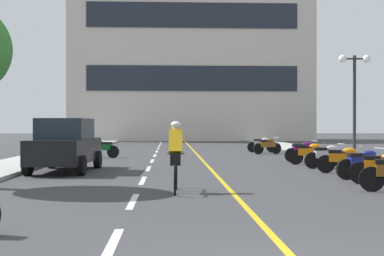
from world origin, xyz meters
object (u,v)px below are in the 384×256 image
(motorcycle_3, at_px, (382,167))
(motorcycle_10, at_px, (268,145))
(motorcycle_4, at_px, (364,163))
(motorcycle_7, at_px, (310,153))
(motorcycle_11, at_px, (262,144))
(motorcycle_6, at_px, (327,156))
(cyclist_rider, at_px, (176,155))
(parked_car_near, at_px, (65,145))
(motorcycle_9, at_px, (102,148))
(motorcycle_8, at_px, (303,151))
(street_lamp_mid, at_px, (355,81))
(motorcycle_5, at_px, (344,159))

(motorcycle_3, bearing_deg, motorcycle_10, 91.25)
(motorcycle_4, xyz_separation_m, motorcycle_7, (-0.10, 5.40, 0.00))
(motorcycle_3, distance_m, motorcycle_11, 16.12)
(motorcycle_6, xyz_separation_m, motorcycle_11, (-0.41, 10.99, 0.00))
(motorcycle_11, bearing_deg, cyclist_rider, -106.77)
(parked_car_near, bearing_deg, motorcycle_9, 87.58)
(motorcycle_11, bearing_deg, motorcycle_6, -87.86)
(motorcycle_4, bearing_deg, motorcycle_11, 91.37)
(motorcycle_8, bearing_deg, motorcycle_6, -90.12)
(parked_car_near, bearing_deg, motorcycle_11, 52.94)
(motorcycle_3, bearing_deg, motorcycle_8, 89.29)
(motorcycle_6, bearing_deg, motorcycle_9, 144.39)
(street_lamp_mid, bearing_deg, motorcycle_3, -105.87)
(street_lamp_mid, bearing_deg, motorcycle_8, -159.99)
(motorcycle_4, relative_size, motorcycle_6, 1.00)
(motorcycle_7, bearing_deg, motorcycle_3, -89.46)
(motorcycle_6, height_order, cyclist_rider, cyclist_rider)
(parked_car_near, relative_size, cyclist_rider, 2.41)
(motorcycle_4, xyz_separation_m, motorcycle_8, (0.07, 7.10, 0.00))
(motorcycle_5, bearing_deg, motorcycle_3, -90.76)
(motorcycle_7, bearing_deg, motorcycle_9, 151.77)
(motorcycle_5, bearing_deg, motorcycle_11, 91.56)
(motorcycle_3, height_order, motorcycle_6, same)
(motorcycle_6, relative_size, motorcycle_11, 1.01)
(motorcycle_3, bearing_deg, motorcycle_7, 90.54)
(motorcycle_8, bearing_deg, motorcycle_7, -95.72)
(motorcycle_5, bearing_deg, motorcycle_4, -90.09)
(motorcycle_7, bearing_deg, street_lamp_mid, 43.76)
(motorcycle_8, height_order, motorcycle_9, same)
(motorcycle_3, bearing_deg, parked_car_near, 155.09)
(motorcycle_8, bearing_deg, motorcycle_9, 161.29)
(street_lamp_mid, xyz_separation_m, cyclist_rider, (-8.23, -10.70, -2.68))
(motorcycle_3, relative_size, motorcycle_5, 0.99)
(motorcycle_9, bearing_deg, motorcycle_3, -52.41)
(street_lamp_mid, bearing_deg, parked_car_near, -156.50)
(motorcycle_7, bearing_deg, motorcycle_5, -88.32)
(motorcycle_8, relative_size, motorcycle_9, 1.03)
(motorcycle_9, xyz_separation_m, cyclist_rider, (3.40, -12.82, 0.41))
(motorcycle_4, height_order, motorcycle_11, same)
(street_lamp_mid, bearing_deg, motorcycle_6, -120.83)
(motorcycle_8, xyz_separation_m, motorcycle_10, (-0.42, 5.93, 0.00))
(street_lamp_mid, distance_m, motorcycle_8, 4.14)
(motorcycle_3, relative_size, motorcycle_7, 1.00)
(parked_car_near, bearing_deg, motorcycle_4, -17.09)
(motorcycle_6, distance_m, motorcycle_7, 1.71)
(motorcycle_5, bearing_deg, motorcycle_9, 136.88)
(motorcycle_5, xyz_separation_m, motorcycle_8, (0.06, 5.34, 0.00))
(motorcycle_6, bearing_deg, motorcycle_8, 89.88)
(motorcycle_6, height_order, motorcycle_9, same)
(motorcycle_7, relative_size, cyclist_rider, 0.93)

